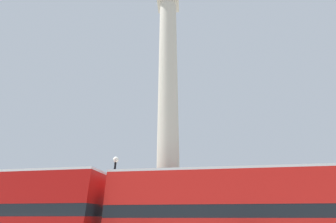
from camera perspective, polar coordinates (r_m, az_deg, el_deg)
name	(u,v)px	position (r m, az deg, el deg)	size (l,w,h in m)	color
monument_column	(168,118)	(18.03, 0.00, -1.69)	(4.72, 4.72, 24.66)	#ADA593
bus_a	(4,211)	(15.48, -36.26, -19.80)	(10.58, 3.41, 4.33)	#A80F0C
bus_b	(222,211)	(12.08, 13.47, -23.47)	(11.14, 3.29, 4.28)	red
equestrian_statue	(40,221)	(24.18, -29.74, -23.09)	(3.57, 3.06, 6.19)	#ADA593
street_lamp	(112,201)	(15.42, -14.11, -21.08)	(0.38, 0.38, 5.82)	black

